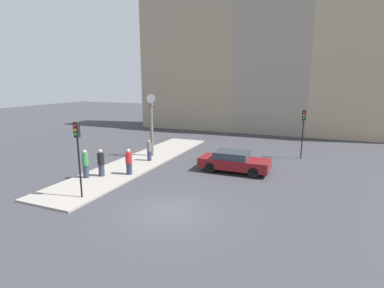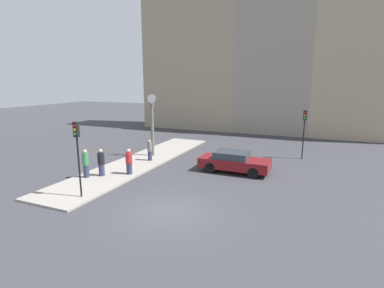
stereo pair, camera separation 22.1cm
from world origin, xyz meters
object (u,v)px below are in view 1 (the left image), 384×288
Objects in this scene: sedan_car at (234,161)px; traffic_light_near at (78,144)px; pedestrian_red_top at (129,162)px; pedestrian_green_hoodie at (85,164)px; pedestrian_black_jacket at (101,163)px; pedestrian_grey_jacket at (149,150)px; traffic_light_far at (303,124)px; street_clock at (151,124)px.

traffic_light_near reaches higher than sedan_car.
pedestrian_green_hoodie is at bearing -142.26° from pedestrian_red_top.
pedestrian_grey_jacket is (0.85, 4.44, -0.07)m from pedestrian_black_jacket.
pedestrian_green_hoodie is (-12.04, -10.52, -1.74)m from traffic_light_far.
sedan_car is 7.06m from traffic_light_far.
pedestrian_black_jacket reaches higher than pedestrian_red_top.
traffic_light_near is 0.79× the size of street_clock.
pedestrian_black_jacket is (-7.38, -4.41, 0.23)m from sedan_car.
pedestrian_red_top is 1.06× the size of pedestrian_grey_jacket.
pedestrian_red_top is (1.14, -4.89, -1.73)m from street_clock.
street_clock is 6.77m from pedestrian_green_hoodie.
sedan_car is 1.22× the size of traffic_light_far.
pedestrian_green_hoodie is (-0.94, -6.50, -1.67)m from street_clock.
traffic_light_near is 4.02m from pedestrian_black_jacket.
traffic_light_near reaches higher than pedestrian_green_hoodie.
pedestrian_grey_jacket is (-6.53, 0.03, 0.16)m from sedan_car.
pedestrian_green_hoodie is at bearing -138.85° from traffic_light_far.
pedestrian_green_hoodie reaches higher than pedestrian_red_top.
pedestrian_grey_jacket is (-0.51, 7.69, -2.01)m from traffic_light_near.
pedestrian_red_top is 3.51m from pedestrian_grey_jacket.
pedestrian_green_hoodie is 1.06× the size of pedestrian_red_top.
sedan_car is 9.98m from traffic_light_near.
traffic_light_far is 11.80m from street_clock.
pedestrian_black_jacket is 1.03× the size of pedestrian_red_top.
pedestrian_green_hoodie is 1.12× the size of pedestrian_grey_jacket.
traffic_light_far is 15.17m from pedestrian_black_jacket.
sedan_car is 2.62× the size of pedestrian_green_hoodie.
sedan_car is 2.78× the size of pedestrian_red_top.
pedestrian_grey_jacket is at bearing 93.81° from traffic_light_near.
pedestrian_black_jacket is 4.52m from pedestrian_grey_jacket.
sedan_car is 6.90m from pedestrian_red_top.
pedestrian_green_hoodie is (-0.67, -0.63, 0.03)m from pedestrian_black_jacket.
traffic_light_near is at bearing -67.24° from pedestrian_black_jacket.
street_clock is 3.13× the size of pedestrian_grey_jacket.
pedestrian_grey_jacket is at bearing 179.74° from sedan_car.
sedan_car is at bearing -11.57° from street_clock.
pedestrian_green_hoodie is 2.63m from pedestrian_red_top.
traffic_light_far is (3.98, 5.48, 2.00)m from sedan_car.
pedestrian_green_hoodie is 5.29m from pedestrian_grey_jacket.
pedestrian_green_hoodie reaches higher than pedestrian_grey_jacket.
street_clock is at bearing 103.09° from pedestrian_red_top.
street_clock is (-1.09, 9.12, -0.24)m from traffic_light_near.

